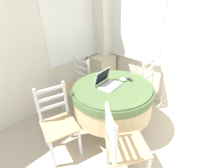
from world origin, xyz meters
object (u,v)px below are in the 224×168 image
object	(u,v)px
laptop	(107,82)
dining_chair_camera_near	(124,147)
dining_chair_left_flank	(58,123)
round_dining_table	(113,98)
dining_chair_near_back_window	(77,86)
computer_mouse	(123,79)
dining_chair_near_right_window	(140,83)
cell_phone	(130,80)
corner_cabinet	(103,72)

from	to	relation	value
laptop	dining_chair_camera_near	distance (m)	0.94
dining_chair_left_flank	round_dining_table	bearing A→B (deg)	-17.60
laptop	dining_chair_camera_near	size ratio (longest dim) A/B	0.38
round_dining_table	laptop	xyz separation A→B (m)	(-0.03, 0.08, 0.24)
dining_chair_near_back_window	computer_mouse	bearing A→B (deg)	-74.62
dining_chair_near_right_window	cell_phone	bearing A→B (deg)	-167.34
dining_chair_camera_near	corner_cabinet	bearing A→B (deg)	49.36
round_dining_table	dining_chair_camera_near	bearing A→B (deg)	-131.61
round_dining_table	dining_chair_near_back_window	distance (m)	0.84
laptop	dining_chair_left_flank	world-z (taller)	laptop
dining_chair_near_right_window	dining_chair_camera_near	world-z (taller)	same
dining_chair_near_back_window	cell_phone	bearing A→B (deg)	-69.93
computer_mouse	dining_chair_near_back_window	xyz separation A→B (m)	(-0.23, 0.84, -0.32)
cell_phone	dining_chair_camera_near	world-z (taller)	dining_chair_camera_near
laptop	dining_chair_left_flank	distance (m)	0.85
dining_chair_near_back_window	dining_chair_near_right_window	bearing A→B (deg)	-43.01
round_dining_table	laptop	bearing A→B (deg)	111.73
laptop	corner_cabinet	size ratio (longest dim) A/B	0.49
corner_cabinet	cell_phone	bearing A→B (deg)	-116.89
round_dining_table	cell_phone	distance (m)	0.38
computer_mouse	round_dining_table	bearing A→B (deg)	178.23
laptop	corner_cabinet	bearing A→B (deg)	46.73
cell_phone	dining_chair_near_back_window	bearing A→B (deg)	110.07
computer_mouse	laptop	bearing A→B (deg)	161.47
dining_chair_near_right_window	dining_chair_camera_near	bearing A→B (deg)	-153.77
round_dining_table	corner_cabinet	world-z (taller)	round_dining_table
dining_chair_camera_near	dining_chair_near_back_window	bearing A→B (deg)	69.39
computer_mouse	corner_cabinet	xyz separation A→B (m)	(0.66, 1.05, -0.41)
round_dining_table	dining_chair_near_right_window	bearing A→B (deg)	3.85
cell_phone	dining_chair_left_flank	size ratio (longest dim) A/B	0.14
cell_phone	corner_cabinet	bearing A→B (deg)	63.11
computer_mouse	dining_chair_near_right_window	size ratio (longest dim) A/B	0.11
dining_chair_left_flank	corner_cabinet	size ratio (longest dim) A/B	1.30
dining_chair_near_right_window	dining_chair_left_flank	distance (m)	1.63
corner_cabinet	laptop	bearing A→B (deg)	-133.27
dining_chair_near_back_window	dining_chair_camera_near	xyz separation A→B (m)	(-0.55, -1.46, 0.00)
computer_mouse	dining_chair_left_flank	size ratio (longest dim) A/B	0.11
round_dining_table	computer_mouse	bearing A→B (deg)	-1.77
dining_chair_left_flank	computer_mouse	bearing A→B (deg)	-14.26
dining_chair_camera_near	corner_cabinet	size ratio (longest dim) A/B	1.30
laptop	computer_mouse	distance (m)	0.27
computer_mouse	cell_phone	distance (m)	0.11
laptop	dining_chair_near_back_window	bearing A→B (deg)	88.15
dining_chair_near_right_window	dining_chair_left_flank	world-z (taller)	same
laptop	round_dining_table	bearing A→B (deg)	-68.27
round_dining_table	laptop	world-z (taller)	laptop
round_dining_table	cell_phone	world-z (taller)	cell_phone
laptop	dining_chair_camera_near	world-z (taller)	laptop
computer_mouse	dining_chair_near_right_window	xyz separation A→B (m)	(0.60, 0.06, -0.32)
dining_chair_camera_near	dining_chair_left_flank	bearing A→B (deg)	105.14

